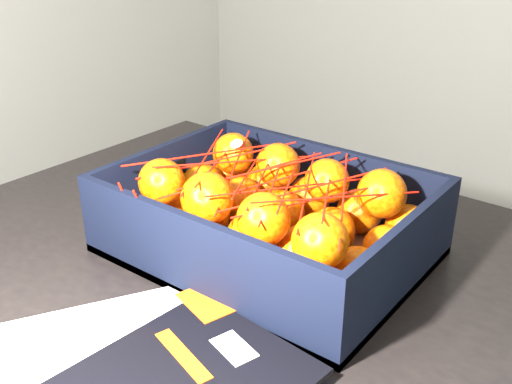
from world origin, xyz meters
The scene contains 5 objects.
table centered at (-0.08, -0.03, 0.65)m, with size 1.21×0.82×0.75m.
magazine_stack centered at (-0.09, -0.32, 0.76)m, with size 0.39×0.35×0.02m.
produce_crate centered at (-0.13, -0.01, 0.79)m, with size 0.44×0.33×0.12m.
clementine_heap centered at (-0.13, -0.01, 0.81)m, with size 0.41×0.31×0.13m.
mesh_net centered at (-0.14, -0.01, 0.87)m, with size 0.36×0.29×0.10m.
Camera 1 is at (0.33, -0.63, 1.21)m, focal length 41.82 mm.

